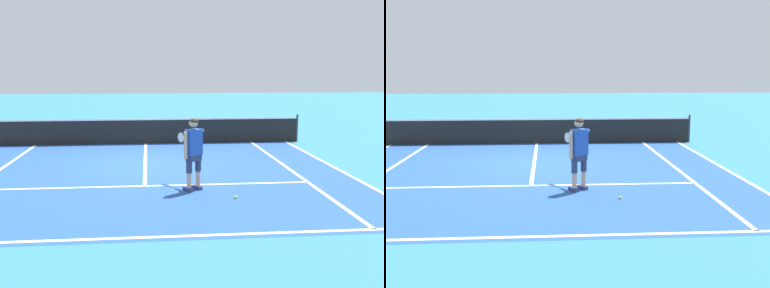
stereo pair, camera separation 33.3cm
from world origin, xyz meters
TOP-DOWN VIEW (x-y plane):
  - ground_plane at (0.00, 0.00)m, footprint 80.00×80.00m
  - court_inner_surface at (0.00, -1.01)m, footprint 10.98×10.27m
  - line_baseline at (0.00, -5.95)m, footprint 10.98×0.10m
  - line_service at (0.00, -2.48)m, footprint 8.23×0.10m
  - line_centre_service at (0.00, 0.72)m, footprint 0.10×6.40m
  - line_singles_right at (4.12, -1.01)m, footprint 0.10×9.87m
  - line_doubles_right at (5.49, -1.01)m, footprint 0.10×9.87m
  - tennis_net at (0.00, 3.92)m, footprint 11.96×0.08m
  - tennis_player at (1.14, -2.98)m, footprint 0.60×1.21m
  - tennis_ball_near_feet at (2.01, -3.77)m, footprint 0.07×0.07m

SIDE VIEW (x-z plane):
  - ground_plane at x=0.00m, z-range 0.00..0.00m
  - court_inner_surface at x=0.00m, z-range 0.00..0.00m
  - line_baseline at x=0.00m, z-range 0.00..0.01m
  - line_service at x=0.00m, z-range 0.00..0.01m
  - line_centre_service at x=0.00m, z-range 0.00..0.01m
  - line_singles_right at x=4.12m, z-range 0.00..0.01m
  - line_doubles_right at x=5.49m, z-range 0.00..0.01m
  - tennis_ball_near_feet at x=2.01m, z-range 0.00..0.07m
  - tennis_net at x=0.00m, z-range -0.04..1.03m
  - tennis_player at x=1.14m, z-range 0.13..1.85m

